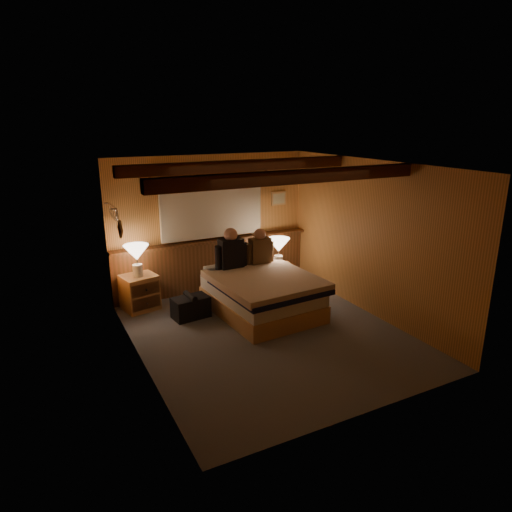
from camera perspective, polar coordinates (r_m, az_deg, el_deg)
floor at (r=6.67m, az=1.48°, el=-9.66°), size 4.20×4.20×0.00m
ceiling at (r=6.00m, az=1.65°, el=11.32°), size 4.20×4.20×0.00m
wall_back at (r=8.08m, az=-5.63°, el=4.03°), size 3.60×0.00×3.60m
wall_left at (r=5.63m, az=-14.73°, el=-2.12°), size 0.00×4.20×4.20m
wall_right at (r=7.24m, az=14.16°, el=2.11°), size 0.00×4.20×4.20m
wall_front at (r=4.61m, az=14.28°, el=-6.34°), size 3.60×0.00×3.60m
wainscot at (r=8.20m, az=-5.32°, el=-0.93°), size 3.60×0.23×0.94m
curtain_window at (r=7.95m, az=-5.50°, el=6.19°), size 2.18×0.09×1.11m
ceiling_beams at (r=6.14m, az=0.96°, el=10.60°), size 3.60×1.65×0.16m
coat_rail at (r=7.03m, az=-17.29°, el=5.34°), size 0.05×0.55×0.24m
framed_print at (r=8.57m, az=2.84°, el=7.21°), size 0.30×0.04×0.25m
bed at (r=7.23m, az=0.74°, el=-4.66°), size 1.55×1.93×0.63m
nightstand_left at (r=7.62m, az=-14.32°, el=-4.41°), size 0.61×0.57×0.57m
nightstand_right at (r=8.16m, az=2.96°, el=-2.78°), size 0.52×0.48×0.49m
lamp_left at (r=7.38m, az=-14.71°, el=0.18°), size 0.39×0.39×0.52m
lamp_right at (r=7.93m, az=2.85°, el=1.18°), size 0.39×0.39×0.50m
person_left at (r=7.44m, az=-3.15°, el=0.60°), size 0.57×0.23×0.69m
person_right at (r=7.67m, az=0.48°, el=0.91°), size 0.51×0.21×0.62m
duffel_bag at (r=7.19m, az=-8.16°, el=-6.31°), size 0.59×0.39×0.40m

